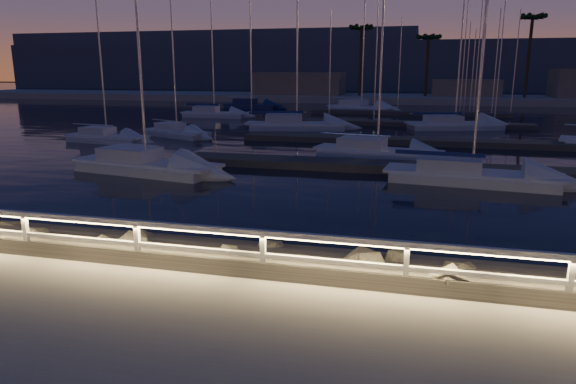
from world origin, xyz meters
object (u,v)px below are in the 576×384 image
sailboat_a (176,132)px  sailboat_i (213,113)px  sailboat_j (294,124)px  guard_rail (353,251)px  sailboat_c (467,174)px  sailboat_k (452,124)px  sailboat_e (105,137)px  sailboat_f (374,151)px  sailboat_m (251,105)px  sailboat_n (360,107)px  sailboat_b (143,164)px

sailboat_a → sailboat_i: sailboat_i is taller
sailboat_a → sailboat_j: 10.20m
guard_rail → sailboat_c: bearing=76.2°
sailboat_i → sailboat_k: bearing=-15.2°
sailboat_e → sailboat_f: 19.01m
sailboat_f → sailboat_m: size_ratio=0.94×
sailboat_c → sailboat_k: sailboat_k is taller
sailboat_j → sailboat_c: bearing=-68.7°
sailboat_e → sailboat_j: size_ratio=0.72×
guard_rail → sailboat_i: size_ratio=3.66×
sailboat_m → sailboat_e: bearing=-80.7°
guard_rail → sailboat_c: size_ratio=3.40×
sailboat_m → sailboat_j: bearing=-54.0°
sailboat_c → sailboat_n: (-9.30, 40.30, 0.06)m
sailboat_a → sailboat_b: 13.95m
sailboat_i → sailboat_k: size_ratio=0.86×
sailboat_i → sailboat_j: size_ratio=0.83×
sailboat_m → sailboat_n: (14.27, -0.34, 0.01)m
sailboat_a → sailboat_n: (10.77, 28.52, 0.08)m
sailboat_c → sailboat_f: size_ratio=1.05×
sailboat_c → sailboat_n: bearing=109.2°
sailboat_b → sailboat_k: size_ratio=0.95×
sailboat_i → sailboat_j: (11.12, -9.13, 0.03)m
sailboat_a → sailboat_i: bearing=126.1°
sailboat_j → sailboat_n: (3.13, 21.77, 0.01)m
sailboat_e → sailboat_i: size_ratio=0.87×
sailboat_k → sailboat_n: sailboat_n is taller
sailboat_i → sailboat_m: sailboat_m is taller
sailboat_e → sailboat_k: (24.15, 14.35, 0.04)m
sailboat_j → sailboat_m: (-11.14, 22.11, -0.00)m
guard_rail → sailboat_m: sailboat_m is taller
sailboat_a → sailboat_b: bearing=-46.6°
sailboat_e → sailboat_i: 19.85m
sailboat_j → sailboat_a: bearing=-151.1°
sailboat_b → sailboat_m: size_ratio=1.01×
sailboat_e → sailboat_f: (18.90, -2.03, 0.02)m
sailboat_k → sailboat_c: bearing=-108.6°
sailboat_a → sailboat_c: size_ratio=0.79×
sailboat_n → sailboat_m: bearing=-158.5°
sailboat_i → sailboat_k: 24.79m
sailboat_a → sailboat_c: sailboat_c is taller
sailboat_j → sailboat_n: sailboat_n is taller
sailboat_f → sailboat_k: sailboat_k is taller
sailboat_e → sailboat_i: sailboat_i is taller
guard_rail → sailboat_e: (-20.10, 21.75, -0.98)m
guard_rail → sailboat_b: 17.39m
sailboat_i → sailboat_n: bearing=39.2°
sailboat_m → sailboat_i: bearing=-80.7°
guard_rail → sailboat_m: (-20.14, 54.58, -0.91)m
sailboat_b → sailboat_m: bearing=111.5°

